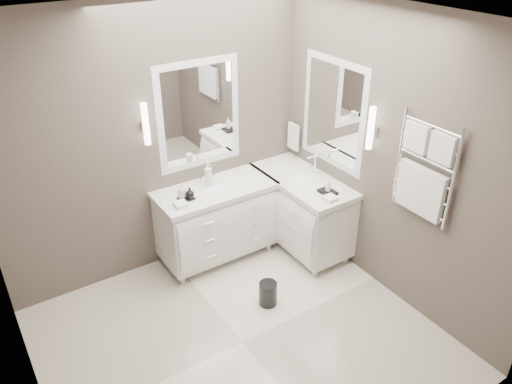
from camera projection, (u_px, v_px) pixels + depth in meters
floor at (242, 343)px, 4.38m from camera, size 3.20×3.00×0.01m
ceiling at (236, 23)px, 3.05m from camera, size 3.20×3.00×0.01m
wall_back at (158, 143)px, 4.81m from camera, size 3.20×0.01×2.70m
wall_front at (390, 337)px, 2.62m from camera, size 3.20×0.01×2.70m
wall_left at (9, 290)px, 2.95m from camera, size 0.01×3.00×2.70m
wall_right at (392, 160)px, 4.48m from camera, size 0.01×3.00×2.70m
vanity_back at (216, 218)px, 5.25m from camera, size 1.24×0.59×0.97m
vanity_right at (301, 208)px, 5.43m from camera, size 0.59×1.24×0.97m
mirror_back at (199, 115)px, 4.91m from camera, size 0.90×0.02×1.10m
mirror_right at (333, 113)px, 4.96m from camera, size 0.02×0.90×1.10m
sconce_back at (146, 125)px, 4.57m from camera, size 0.06×0.06×0.40m
sconce_right at (371, 129)px, 4.48m from camera, size 0.06×0.06×0.40m
towel_bar_corner at (293, 136)px, 5.55m from camera, size 0.03×0.22×0.30m
towel_ladder at (424, 175)px, 4.14m from camera, size 0.06×0.58×0.90m
waste_bin at (268, 293)px, 4.75m from camera, size 0.19×0.19×0.24m
amenity_tray_back at (186, 198)px, 4.86m from camera, size 0.16×0.12×0.02m
amenity_tray_right at (328, 192)px, 4.96m from camera, size 0.14×0.18×0.03m
water_bottle at (208, 178)px, 5.03m from camera, size 0.08×0.08×0.21m
soap_bottle_a at (182, 191)px, 4.81m from camera, size 0.08×0.09×0.14m
soap_bottle_b at (190, 193)px, 4.81m from camera, size 0.10×0.10×0.11m
soap_bottle_c at (328, 185)px, 4.92m from camera, size 0.07×0.07×0.14m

